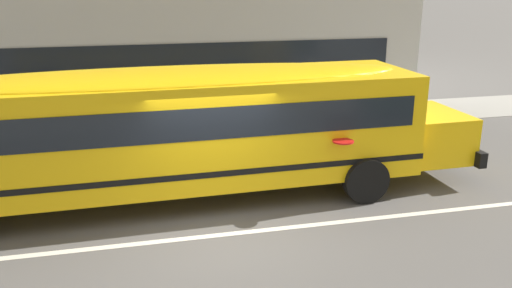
# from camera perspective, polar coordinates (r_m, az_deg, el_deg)

# --- Properties ---
(ground_plane) EXTENTS (400.00, 400.00, 0.00)m
(ground_plane) POSITION_cam_1_polar(r_m,az_deg,el_deg) (10.29, -3.62, -9.59)
(ground_plane) COLOR #54514F
(sidewalk_far) EXTENTS (120.00, 3.00, 0.01)m
(sidewalk_far) POSITION_cam_1_polar(r_m,az_deg,el_deg) (17.79, -8.11, 2.02)
(sidewalk_far) COLOR gray
(sidewalk_far) RESTS_ON ground_plane
(lane_centreline) EXTENTS (110.00, 0.16, 0.01)m
(lane_centreline) POSITION_cam_1_polar(r_m,az_deg,el_deg) (10.29, -3.62, -9.58)
(lane_centreline) COLOR silver
(lane_centreline) RESTS_ON ground_plane
(school_bus) EXTENTS (12.78, 3.03, 2.85)m
(school_bus) POSITION_cam_1_polar(r_m,az_deg,el_deg) (11.45, -8.66, 2.15)
(school_bus) COLOR yellow
(school_bus) RESTS_ON ground_plane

